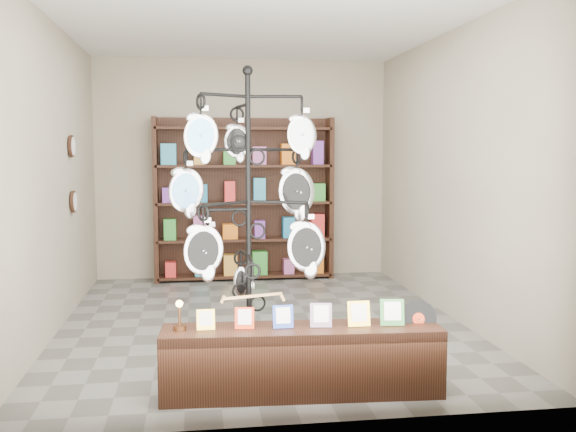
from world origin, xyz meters
name	(u,v)px	position (x,y,z in m)	size (l,w,h in m)	color
ground	(262,322)	(0.00, 0.00, 0.00)	(5.00, 5.00, 0.00)	slate
room_envelope	(261,141)	(0.00, 0.00, 1.85)	(5.00, 5.00, 5.00)	#ABA28A
display_tree	(248,202)	(-0.27, -1.69, 1.37)	(1.21, 1.15, 2.37)	black
front_shelf	(302,360)	(0.08, -1.99, 0.25)	(2.02, 0.52, 0.71)	black
back_shelving	(244,204)	(0.00, 2.30, 1.03)	(2.42, 0.36, 2.20)	black
wall_clocks	(73,174)	(-1.97, 0.80, 1.50)	(0.03, 0.24, 0.84)	black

